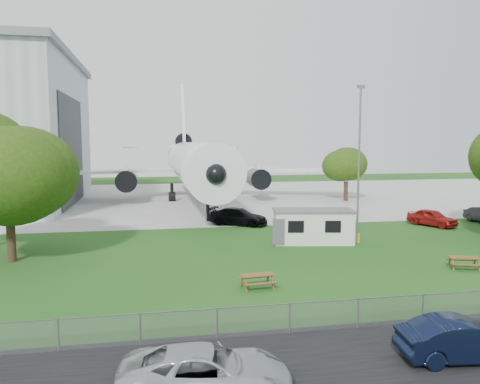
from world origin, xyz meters
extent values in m
plane|color=#2B5E1D|center=(0.00, 0.00, 0.00)|extent=(160.00, 160.00, 0.00)
cube|color=black|center=(0.00, -13.00, 0.01)|extent=(120.00, 8.00, 0.02)
cube|color=#B7B7B2|center=(0.00, 38.00, 0.01)|extent=(120.00, 46.00, 0.03)
cube|color=#2D3033|center=(-16.93, 33.00, 6.75)|extent=(0.16, 16.00, 12.96)
cylinder|color=white|center=(-2.00, 34.00, 5.10)|extent=(5.40, 34.00, 5.40)
cone|color=white|center=(-2.00, 15.00, 5.10)|extent=(5.40, 5.50, 5.40)
cone|color=white|center=(-2.00, 55.00, 5.90)|extent=(4.86, 9.00, 4.86)
cube|color=white|center=(-14.50, 37.20, 3.90)|extent=(21.36, 10.77, 0.36)
cube|color=white|center=(10.50, 37.20, 3.90)|extent=(21.36, 10.77, 0.36)
cube|color=white|center=(-2.00, 55.00, 11.60)|extent=(0.46, 9.96, 12.17)
cylinder|color=#515459|center=(-10.50, 33.50, 3.00)|extent=(2.50, 4.20, 2.50)
cylinder|color=#515459|center=(6.50, 33.50, 3.00)|extent=(2.50, 4.20, 2.50)
cylinder|color=#515459|center=(-2.00, 54.00, 7.90)|extent=(2.60, 4.50, 2.60)
cylinder|color=black|center=(-2.00, 18.50, 1.20)|extent=(0.36, 0.36, 2.40)
cylinder|color=black|center=(-4.80, 35.00, 1.20)|extent=(0.44, 0.44, 2.40)
cylinder|color=black|center=(0.80, 35.00, 1.20)|extent=(0.44, 0.44, 2.40)
cube|color=silver|center=(4.88, 7.00, 1.25)|extent=(6.35, 3.53, 2.50)
cube|color=#59595B|center=(4.88, 7.00, 2.56)|extent=(6.58, 3.76, 0.12)
cylinder|color=gold|center=(8.28, 6.40, 0.35)|extent=(0.50, 0.50, 0.70)
cube|color=gray|center=(0.00, -9.50, 0.00)|extent=(58.00, 0.04, 1.30)
cylinder|color=slate|center=(8.20, 6.20, 6.00)|extent=(0.16, 0.16, 12.00)
cylinder|color=#382619|center=(-16.59, 5.19, 1.62)|extent=(0.56, 0.56, 3.25)
sphere|color=#3A5A11|center=(-16.59, 5.19, 5.59)|extent=(7.72, 7.72, 7.72)
cylinder|color=#382619|center=(18.00, 30.92, 1.30)|extent=(0.56, 0.56, 2.59)
sphere|color=#3A5A11|center=(18.00, 30.92, 4.47)|extent=(5.74, 5.74, 5.74)
imported|color=black|center=(3.47, -12.94, 0.77)|extent=(4.80, 2.13, 1.53)
imported|color=#AEB0B5|center=(-5.91, -13.52, 0.75)|extent=(5.64, 3.14, 1.49)
imported|color=maroon|center=(18.34, 11.84, 0.78)|extent=(3.67, 4.93, 1.56)
imported|color=black|center=(0.60, 15.74, 0.81)|extent=(5.95, 4.66, 1.61)
camera|label=1|loc=(-7.47, -27.28, 7.86)|focal=35.00mm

